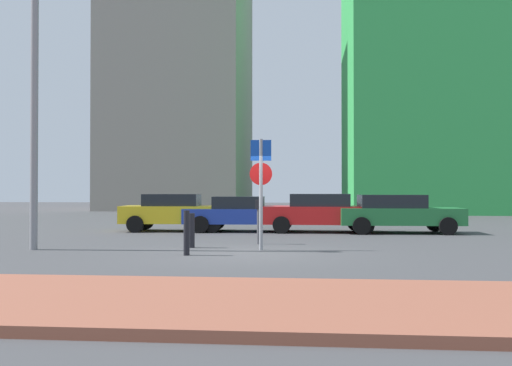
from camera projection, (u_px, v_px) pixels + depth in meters
name	position (u px, v px, depth m)	size (l,w,h in m)	color
ground_plane	(248.00, 253.00, 14.20)	(120.00, 120.00, 0.00)	#424244
sidewalk_brick	(196.00, 302.00, 7.60)	(40.00, 3.55, 0.14)	#93513D
parked_car_yellow	(176.00, 212.00, 21.97)	(4.38, 2.12, 1.45)	gold
parked_car_blue	(242.00, 213.00, 21.71)	(4.53, 2.05, 1.35)	#1E389E
parked_car_red	(322.00, 212.00, 21.46)	(4.51, 2.12, 1.46)	red
parked_car_green	(397.00, 213.00, 20.97)	(4.52, 2.17, 1.43)	#237238
parking_sign_post	(261.00, 180.00, 14.96)	(0.60, 0.10, 2.95)	gray
parking_meter	(258.00, 215.00, 16.66)	(0.18, 0.14, 1.31)	#4C4C51
street_lamp	(34.00, 76.00, 15.11)	(0.70, 0.36, 8.06)	gray
traffic_bollard_near	(192.00, 230.00, 15.58)	(0.18, 0.18, 0.95)	black
traffic_bollard_mid	(187.00, 233.00, 13.74)	(0.15, 0.15, 1.10)	black
building_colorful_midrise	(457.00, 20.00, 41.88)	(16.35, 13.11, 28.60)	green
building_under_construction	(181.00, 88.00, 48.81)	(11.22, 12.53, 21.05)	gray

